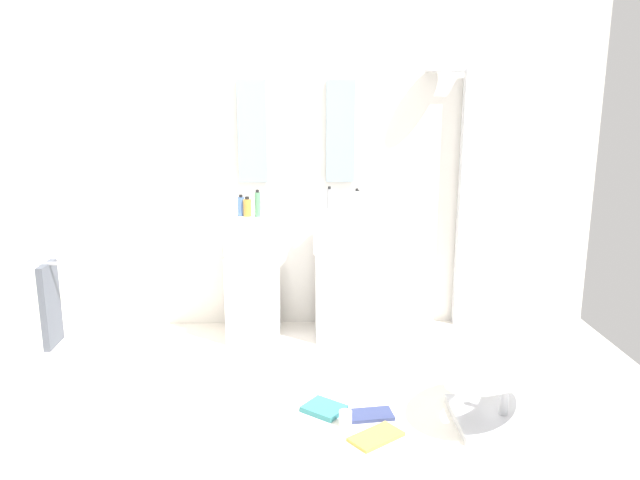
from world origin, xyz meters
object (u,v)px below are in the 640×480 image
at_px(shower_column, 466,195).
at_px(soap_bottle_green, 258,204).
at_px(coffee_mug, 345,418).
at_px(soap_bottle_grey, 329,200).
at_px(magazine_teal, 324,409).
at_px(pedestal_sink_right, 342,273).
at_px(magazine_ochre, 376,437).
at_px(lounge_chair, 506,367).
at_px(soap_bottle_amber, 247,207).
at_px(soap_bottle_clear, 357,201).
at_px(magazine_navy, 367,415).
at_px(towel_rack, 46,308).
at_px(soap_bottle_blue, 241,206).
at_px(pedestal_sink_left, 253,273).
at_px(soap_bottle_white, 357,202).

height_order(shower_column, soap_bottle_green, shower_column).
relative_size(coffee_mug, soap_bottle_grey, 0.46).
bearing_deg(magazine_teal, pedestal_sink_right, 119.33).
bearing_deg(magazine_ochre, lounge_chair, -24.75).
distance_m(soap_bottle_amber, soap_bottle_clear, 0.83).
xyz_separation_m(magazine_navy, soap_bottle_clear, (0.04, 1.32, 1.05)).
xyz_separation_m(towel_rack, magazine_ochre, (1.90, -0.44, -0.61)).
relative_size(soap_bottle_blue, soap_bottle_amber, 1.08).
height_order(magazine_teal, magazine_navy, magazine_teal).
bearing_deg(lounge_chair, coffee_mug, -179.40).
height_order(pedestal_sink_right, towel_rack, pedestal_sink_right).
distance_m(pedestal_sink_left, magazine_teal, 1.41).
bearing_deg(magazine_ochre, soap_bottle_amber, 83.12).
xyz_separation_m(shower_column, magazine_teal, (-1.18, -1.44, -1.05)).
bearing_deg(magazine_teal, soap_bottle_blue, 154.45).
relative_size(pedestal_sink_left, magazine_teal, 4.78).
bearing_deg(coffee_mug, soap_bottle_green, 113.99).
relative_size(shower_column, towel_rack, 2.16).
bearing_deg(soap_bottle_grey, soap_bottle_white, -12.49).
bearing_deg(soap_bottle_amber, coffee_mug, -63.45).
xyz_separation_m(pedestal_sink_left, soap_bottle_amber, (-0.02, -0.12, 0.54)).
relative_size(soap_bottle_white, soap_bottle_grey, 0.89).
bearing_deg(towel_rack, soap_bottle_green, 38.84).
bearing_deg(soap_bottle_clear, pedestal_sink_left, -178.71).
bearing_deg(soap_bottle_green, pedestal_sink_right, 12.28).
bearing_deg(soap_bottle_green, soap_bottle_white, 12.17).
bearing_deg(coffee_mug, soap_bottle_white, 82.54).
bearing_deg(soap_bottle_white, soap_bottle_grey, 167.51).
height_order(coffee_mug, soap_bottle_green, soap_bottle_green).
bearing_deg(soap_bottle_amber, soap_bottle_clear, 9.41).
relative_size(shower_column, soap_bottle_white, 12.10).
relative_size(pedestal_sink_left, towel_rack, 1.14).
relative_size(pedestal_sink_right, magazine_ochre, 3.67).
relative_size(pedestal_sink_left, pedestal_sink_right, 1.00).
bearing_deg(soap_bottle_clear, soap_bottle_blue, -172.64).
bearing_deg(magazine_ochre, shower_column, 26.45).
height_order(pedestal_sink_right, coffee_mug, pedestal_sink_right).
bearing_deg(magazine_navy, pedestal_sink_right, 85.61).
bearing_deg(shower_column, soap_bottle_green, -167.69).
height_order(magazine_navy, soap_bottle_grey, soap_bottle_grey).
relative_size(lounge_chair, soap_bottle_green, 5.51).
height_order(pedestal_sink_right, soap_bottle_amber, soap_bottle_amber).
xyz_separation_m(pedestal_sink_right, shower_column, (1.00, 0.22, 0.57)).
height_order(coffee_mug, soap_bottle_clear, soap_bottle_clear).
bearing_deg(soap_bottle_amber, lounge_chair, -39.29).
xyz_separation_m(pedestal_sink_left, soap_bottle_blue, (-0.07, -0.09, 0.54)).
xyz_separation_m(magazine_ochre, coffee_mug, (-0.16, 0.14, 0.03)).
bearing_deg(soap_bottle_amber, magazine_teal, -64.87).
relative_size(pedestal_sink_right, soap_bottle_blue, 6.86).
xyz_separation_m(towel_rack, soap_bottle_clear, (1.92, 1.11, 0.44)).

